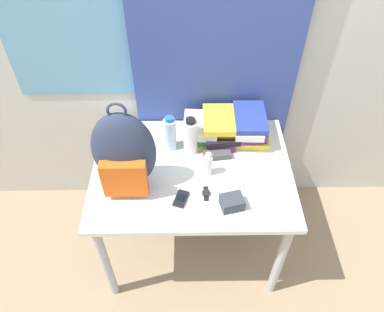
% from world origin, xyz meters
% --- Properties ---
extents(ground_plane, '(12.00, 12.00, 0.00)m').
position_xyz_m(ground_plane, '(0.00, 0.00, 0.00)').
color(ground_plane, '#9E8466').
extents(wall_back, '(6.00, 0.06, 2.50)m').
position_xyz_m(wall_back, '(-0.00, 0.87, 1.25)').
color(wall_back, beige).
rests_on(wall_back, ground_plane).
extents(curtain_blue, '(0.90, 0.04, 2.50)m').
position_xyz_m(curtain_blue, '(0.13, 0.81, 1.25)').
color(curtain_blue, '#384C93').
rests_on(curtain_blue, ground_plane).
extents(desk, '(1.06, 0.78, 0.74)m').
position_xyz_m(desk, '(0.00, 0.39, 0.64)').
color(desk, silver).
rests_on(desk, ground_plane).
extents(backpack, '(0.30, 0.19, 0.52)m').
position_xyz_m(backpack, '(-0.32, 0.29, 0.96)').
color(backpack, '#2D3851').
rests_on(backpack, desk).
extents(book_stack_left, '(0.20, 0.26, 0.13)m').
position_xyz_m(book_stack_left, '(0.05, 0.63, 0.80)').
color(book_stack_left, olive).
rests_on(book_stack_left, desk).
extents(book_stack_center, '(0.21, 0.28, 0.15)m').
position_xyz_m(book_stack_center, '(0.16, 0.63, 0.81)').
color(book_stack_center, '#6B2370').
rests_on(book_stack_center, desk).
extents(book_stack_right, '(0.21, 0.28, 0.17)m').
position_xyz_m(book_stack_right, '(0.33, 0.63, 0.82)').
color(book_stack_right, yellow).
rests_on(book_stack_right, desk).
extents(water_bottle, '(0.07, 0.07, 0.22)m').
position_xyz_m(water_bottle, '(-0.12, 0.56, 0.84)').
color(water_bottle, silver).
rests_on(water_bottle, desk).
extents(sports_bottle, '(0.08, 0.08, 0.23)m').
position_xyz_m(sports_bottle, '(-0.01, 0.53, 0.84)').
color(sports_bottle, white).
rests_on(sports_bottle, desk).
extents(sunscreen_bottle, '(0.05, 0.05, 0.15)m').
position_xyz_m(sunscreen_bottle, '(0.08, 0.36, 0.80)').
color(sunscreen_bottle, white).
rests_on(sunscreen_bottle, desk).
extents(cell_phone, '(0.08, 0.11, 0.02)m').
position_xyz_m(cell_phone, '(-0.06, 0.19, 0.74)').
color(cell_phone, black).
rests_on(cell_phone, desk).
extents(sunglasses_case, '(0.16, 0.07, 0.04)m').
position_xyz_m(sunglasses_case, '(0.14, 0.47, 0.75)').
color(sunglasses_case, '#47474C').
rests_on(sunglasses_case, desk).
extents(camera_pouch, '(0.12, 0.11, 0.06)m').
position_xyz_m(camera_pouch, '(0.19, 0.14, 0.77)').
color(camera_pouch, '#383D47').
rests_on(camera_pouch, desk).
extents(wristwatch, '(0.04, 0.09, 0.01)m').
position_xyz_m(wristwatch, '(0.07, 0.22, 0.74)').
color(wristwatch, black).
rests_on(wristwatch, desk).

